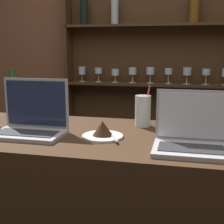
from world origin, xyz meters
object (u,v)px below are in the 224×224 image
laptop_far (191,137)px  wine_bottle_green (13,102)px  laptop_near (31,121)px  cake_plate (103,131)px  water_glass (143,111)px

laptop_far → wine_bottle_green: (-0.92, 0.25, 0.06)m
wine_bottle_green → laptop_near: bearing=-44.0°
laptop_near → wine_bottle_green: size_ratio=1.12×
cake_plate → water_glass: size_ratio=0.88×
water_glass → wine_bottle_green: wine_bottle_green is taller
laptop_far → cake_plate: bearing=167.9°
laptop_far → laptop_near: bearing=175.1°
laptop_near → water_glass: size_ratio=1.54×
water_glass → wine_bottle_green: 0.69m
laptop_near → cake_plate: laptop_near is taller
wine_bottle_green → water_glass: bearing=6.4°
wine_bottle_green → laptop_far: bearing=-15.4°
laptop_near → water_glass: 0.56m
water_glass → wine_bottle_green: size_ratio=0.73×
cake_plate → laptop_far: bearing=-12.1°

